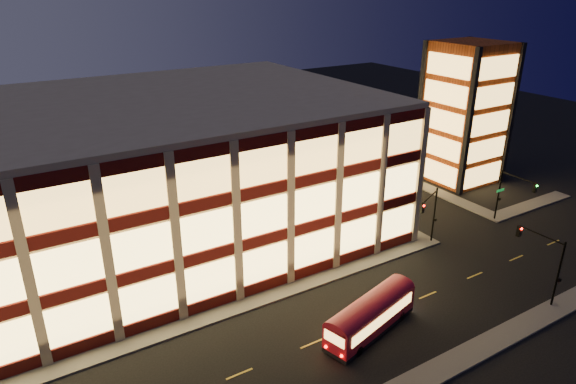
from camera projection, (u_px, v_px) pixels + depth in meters
ground at (228, 319)px, 40.77m from camera, size 200.00×200.00×0.00m
sidewalk_office_south at (187, 324)px, 40.07m from camera, size 54.00×2.00×0.15m
sidewalk_office_east at (333, 191)px, 65.30m from camera, size 2.00×30.00×0.15m
sidewalk_tower_south at (529, 206)px, 61.02m from camera, size 14.00×2.00×0.15m
sidewalk_tower_west at (398, 175)px, 70.66m from camera, size 2.00×30.00×0.15m
office_building at (122, 177)px, 49.86m from camera, size 50.45×30.45×14.50m
stair_tower at (465, 114)px, 66.19m from camera, size 8.60×8.60×18.00m
traffic_signal_far at (430, 210)px, 50.21m from camera, size 3.79×1.87×6.00m
traffic_signal_right at (511, 190)px, 55.04m from camera, size 1.20×4.37×6.00m
traffic_signal_near at (544, 255)px, 41.99m from camera, size 0.32×4.45×6.00m
trolley_bus at (371, 313)px, 38.71m from camera, size 9.09×4.38×2.99m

